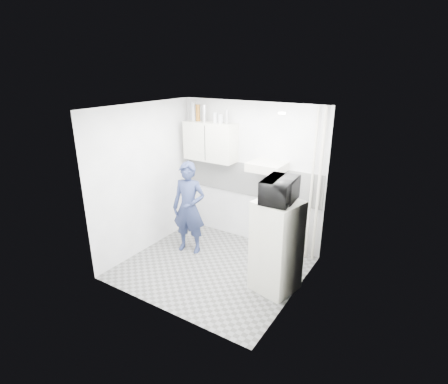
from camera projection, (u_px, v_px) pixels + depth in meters
The scene contains 23 objects.
floor at pixel (213, 267), 5.80m from camera, with size 2.80×2.80×0.00m, color slate.
ceiling at pixel (211, 108), 4.92m from camera, with size 2.80×2.80×0.00m, color white.
wall_back at pixel (250, 174), 6.36m from camera, with size 2.80×2.80×0.00m, color white.
wall_left at pixel (145, 179), 6.07m from camera, with size 2.60×2.60×0.00m, color white.
wall_right at pixel (298, 213), 4.66m from camera, with size 2.60×2.60×0.00m, color white.
person at pixel (189, 208), 6.09m from camera, with size 0.60×0.39×1.64m, color navy.
stove at pixel (276, 234), 6.13m from camera, with size 0.47×0.47×0.76m, color beige.
fridge at pixel (276, 246), 5.04m from camera, with size 0.58×0.58×1.40m, color beige.
stove_top at pixel (277, 213), 6.00m from camera, with size 0.46×0.46×0.03m, color black.
saucepan at pixel (281, 209), 5.99m from camera, with size 0.18×0.18×0.10m, color silver.
microwave at pixel (280, 190), 4.75m from camera, with size 0.41×0.60×0.33m, color black.
bottle_a at pixel (193, 112), 6.42m from camera, with size 0.08×0.08×0.33m, color #B2B7BC.
bottle_b at pixel (198, 113), 6.38m from camera, with size 0.08×0.08×0.30m, color brown.
bottle_c at pixel (204, 113), 6.31m from camera, with size 0.07×0.07×0.30m, color silver.
canister_a at pixel (215, 118), 6.20m from camera, with size 0.07×0.07×0.19m, color #B2B7BC.
canister_b at pixel (221, 119), 6.15m from camera, with size 0.09×0.09×0.16m, color #B2B7BC.
bottle_e at pixel (226, 117), 6.07m from camera, with size 0.06×0.06×0.25m, color silver.
upper_cabinet at pixel (210, 142), 6.41m from camera, with size 1.00×0.35×0.70m, color beige.
range_hood at pixel (267, 167), 5.84m from camera, with size 0.60×0.50×0.14m, color beige.
backsplash at pixel (250, 180), 6.38m from camera, with size 2.74×0.03×0.60m, color white.
pipe_a at pixel (319, 188), 5.64m from camera, with size 0.05×0.05×2.60m, color beige.
pipe_b at pixel (312, 187), 5.70m from camera, with size 0.04×0.04×2.60m, color beige.
ceiling_spot_fixture at pixel (282, 113), 4.59m from camera, with size 0.10×0.10×0.02m, color white.
Camera 1 is at (2.85, -4.16, 3.15)m, focal length 28.00 mm.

